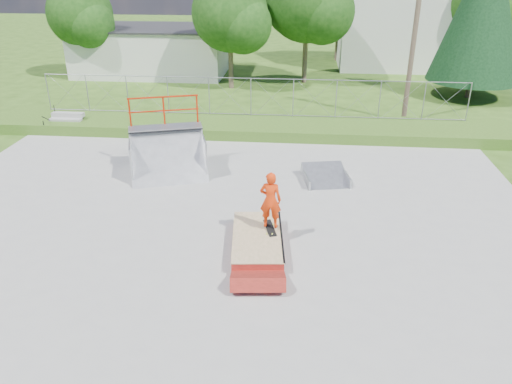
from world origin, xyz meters
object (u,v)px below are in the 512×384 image
grind_box (257,242)px  quarter_pipe (167,141)px  flat_bank_ramp (325,176)px  skater (270,202)px

grind_box → quarter_pipe: quarter_pipe is taller
quarter_pipe → grind_box: bearing=-70.0°
grind_box → quarter_pipe: bearing=121.9°
quarter_pipe → flat_bank_ramp: bearing=-18.7°
quarter_pipe → skater: bearing=-65.6°
grind_box → skater: skater is taller
grind_box → skater: size_ratio=1.79×
grind_box → flat_bank_ramp: flat_bank_ramp is taller
grind_box → skater: (0.33, 0.34, 1.07)m
grind_box → skater: bearing=40.2°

